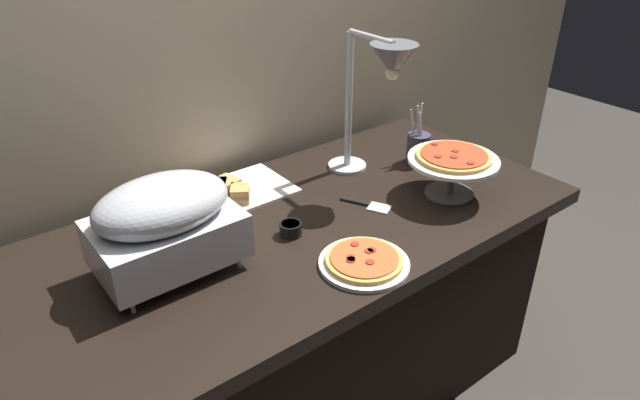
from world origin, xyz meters
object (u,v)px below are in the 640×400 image
(heat_lamp, at_px, (383,74))
(sandwich_platter, at_px, (226,191))
(utensil_holder, at_px, (418,147))
(pizza_plate_front, at_px, (364,262))
(pizza_plate_center, at_px, (453,162))
(chafing_dish, at_px, (165,222))
(serving_spatula, at_px, (367,205))
(sauce_cup_near, at_px, (291,228))

(heat_lamp, height_order, sandwich_platter, heat_lamp)
(sandwich_platter, relative_size, utensil_holder, 1.71)
(pizza_plate_front, bearing_deg, pizza_plate_center, 14.16)
(pizza_plate_front, bearing_deg, chafing_dish, 144.50)
(pizza_plate_front, height_order, serving_spatula, pizza_plate_front)
(heat_lamp, height_order, pizza_plate_center, heat_lamp)
(heat_lamp, relative_size, utensil_holder, 2.25)
(pizza_plate_front, relative_size, sauce_cup_near, 3.72)
(pizza_plate_center, relative_size, sauce_cup_near, 4.41)
(sauce_cup_near, xyz_separation_m, serving_spatula, (0.29, -0.01, -0.02))
(pizza_plate_front, xyz_separation_m, sauce_cup_near, (-0.07, 0.25, 0.01))
(heat_lamp, bearing_deg, pizza_plate_center, -56.38)
(pizza_plate_center, bearing_deg, chafing_dish, 169.04)
(chafing_dish, xyz_separation_m, heat_lamp, (0.78, 0.03, 0.24))
(chafing_dish, distance_m, utensil_holder, 1.03)
(pizza_plate_center, relative_size, utensil_holder, 1.34)
(chafing_dish, xyz_separation_m, utensil_holder, (1.02, 0.07, -0.09))
(chafing_dish, relative_size, serving_spatula, 2.25)
(pizza_plate_front, relative_size, sandwich_platter, 0.66)
(pizza_plate_front, distance_m, pizza_plate_center, 0.52)
(pizza_plate_center, height_order, sandwich_platter, pizza_plate_center)
(utensil_holder, relative_size, serving_spatula, 1.34)
(heat_lamp, height_order, pizza_plate_front, heat_lamp)
(chafing_dish, distance_m, heat_lamp, 0.82)
(chafing_dish, distance_m, pizza_plate_front, 0.54)
(pizza_plate_center, relative_size, sandwich_platter, 0.78)
(pizza_plate_front, height_order, sauce_cup_near, sauce_cup_near)
(serving_spatula, bearing_deg, sauce_cup_near, 177.35)
(heat_lamp, relative_size, sauce_cup_near, 7.44)
(sandwich_platter, relative_size, serving_spatula, 2.29)
(heat_lamp, distance_m, pizza_plate_center, 0.37)
(sandwich_platter, distance_m, utensil_holder, 0.73)
(heat_lamp, xyz_separation_m, pizza_plate_front, (-0.36, -0.33, -0.38))
(sauce_cup_near, relative_size, serving_spatula, 0.41)
(sauce_cup_near, height_order, utensil_holder, utensil_holder)
(sauce_cup_near, bearing_deg, heat_lamp, 11.08)
(chafing_dish, bearing_deg, sauce_cup_near, -8.53)
(pizza_plate_center, xyz_separation_m, utensil_holder, (0.10, 0.24, -0.06))
(pizza_plate_center, bearing_deg, pizza_plate_front, -165.84)
(sandwich_platter, relative_size, sauce_cup_near, 5.65)
(sauce_cup_near, relative_size, utensil_holder, 0.30)
(utensil_holder, bearing_deg, chafing_dish, -176.35)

